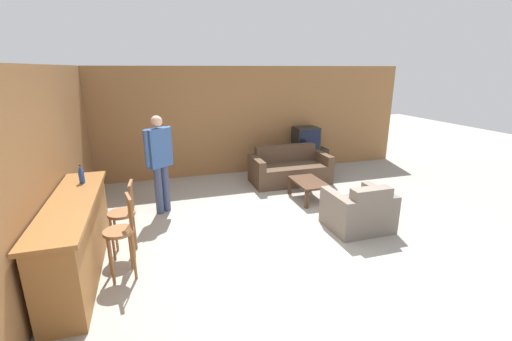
% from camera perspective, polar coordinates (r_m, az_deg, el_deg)
% --- Properties ---
extents(ground_plane, '(24.00, 24.00, 0.00)m').
position_cam_1_polar(ground_plane, '(5.43, 4.49, -11.37)').
color(ground_plane, gray).
extents(wall_back, '(9.40, 0.08, 2.60)m').
position_cam_1_polar(wall_back, '(8.44, -4.77, 8.13)').
color(wall_back, olive).
rests_on(wall_back, ground_plane).
extents(wall_left, '(0.08, 8.71, 2.60)m').
position_cam_1_polar(wall_left, '(6.07, -29.68, 2.59)').
color(wall_left, olive).
rests_on(wall_left, ground_plane).
extents(bar_counter, '(0.55, 2.47, 1.00)m').
position_cam_1_polar(bar_counter, '(4.95, -27.70, -9.80)').
color(bar_counter, brown).
rests_on(bar_counter, ground_plane).
extents(bar_chair_near, '(0.43, 0.43, 1.07)m').
position_cam_1_polar(bar_chair_near, '(4.61, -21.64, -10.25)').
color(bar_chair_near, brown).
rests_on(bar_chair_near, ground_plane).
extents(bar_chair_mid, '(0.39, 0.39, 1.07)m').
position_cam_1_polar(bar_chair_mid, '(5.13, -21.26, -7.46)').
color(bar_chair_mid, brown).
rests_on(bar_chair_mid, ground_plane).
extents(couch_far, '(1.78, 0.89, 0.82)m').
position_cam_1_polar(couch_far, '(7.95, 5.58, 0.16)').
color(couch_far, '#4C3828').
rests_on(couch_far, ground_plane).
extents(armchair_near, '(0.96, 0.84, 0.80)m').
position_cam_1_polar(armchair_near, '(5.88, 16.77, -6.56)').
color(armchair_near, '#70665B').
rests_on(armchair_near, ground_plane).
extents(coffee_table, '(0.55, 0.90, 0.39)m').
position_cam_1_polar(coffee_table, '(6.92, 8.78, -2.23)').
color(coffee_table, '#472D1E').
rests_on(coffee_table, ground_plane).
extents(tv_unit, '(1.09, 0.53, 0.56)m').
position_cam_1_polar(tv_unit, '(8.95, 8.16, 1.85)').
color(tv_unit, '#2D2319').
rests_on(tv_unit, ground_plane).
extents(tv, '(0.59, 0.50, 0.56)m').
position_cam_1_polar(tv, '(8.82, 8.32, 5.38)').
color(tv, black).
rests_on(tv, tv_unit).
extents(bottle, '(0.07, 0.07, 0.27)m').
position_cam_1_polar(bottle, '(5.37, -27.10, -0.63)').
color(bottle, '#234293').
rests_on(bottle, bar_counter).
extents(person_by_window, '(0.48, 0.41, 1.77)m').
position_cam_1_polar(person_by_window, '(6.29, -15.78, 1.86)').
color(person_by_window, '#384260').
rests_on(person_by_window, ground_plane).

